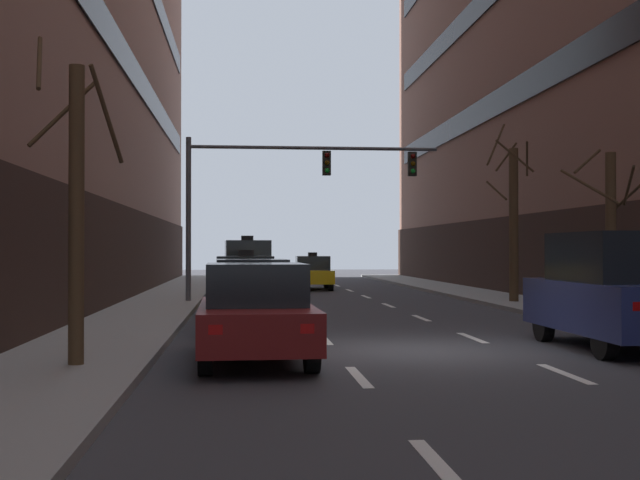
% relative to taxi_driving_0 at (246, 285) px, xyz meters
% --- Properties ---
extents(ground_plane, '(120.00, 120.00, 0.00)m').
position_rel_taxi_driving_0_xyz_m(ground_plane, '(3.20, -9.29, -0.83)').
color(ground_plane, '#38383D').
extents(sidewalk_left, '(2.69, 80.00, 0.14)m').
position_rel_taxi_driving_0_xyz_m(sidewalk_left, '(-2.89, -9.29, -0.76)').
color(sidewalk_left, gray).
rests_on(sidewalk_left, ground).
extents(lane_stripe_l1_s2, '(0.16, 2.00, 0.01)m').
position_rel_taxi_driving_0_xyz_m(lane_stripe_l1_s2, '(1.62, -17.29, -0.83)').
color(lane_stripe_l1_s2, silver).
rests_on(lane_stripe_l1_s2, ground).
extents(lane_stripe_l1_s3, '(0.16, 2.00, 0.01)m').
position_rel_taxi_driving_0_xyz_m(lane_stripe_l1_s3, '(1.62, -12.29, -0.83)').
color(lane_stripe_l1_s3, silver).
rests_on(lane_stripe_l1_s3, ground).
extents(lane_stripe_l1_s4, '(0.16, 2.00, 0.01)m').
position_rel_taxi_driving_0_xyz_m(lane_stripe_l1_s4, '(1.62, -7.29, -0.83)').
color(lane_stripe_l1_s4, silver).
rests_on(lane_stripe_l1_s4, ground).
extents(lane_stripe_l1_s5, '(0.16, 2.00, 0.01)m').
position_rel_taxi_driving_0_xyz_m(lane_stripe_l1_s5, '(1.62, -2.29, -0.83)').
color(lane_stripe_l1_s5, silver).
rests_on(lane_stripe_l1_s5, ground).
extents(lane_stripe_l1_s6, '(0.16, 2.00, 0.01)m').
position_rel_taxi_driving_0_xyz_m(lane_stripe_l1_s6, '(1.62, 2.71, -0.83)').
color(lane_stripe_l1_s6, silver).
rests_on(lane_stripe_l1_s6, ground).
extents(lane_stripe_l1_s7, '(0.16, 2.00, 0.01)m').
position_rel_taxi_driving_0_xyz_m(lane_stripe_l1_s7, '(1.62, 7.71, -0.83)').
color(lane_stripe_l1_s7, silver).
rests_on(lane_stripe_l1_s7, ground).
extents(lane_stripe_l1_s8, '(0.16, 2.00, 0.01)m').
position_rel_taxi_driving_0_xyz_m(lane_stripe_l1_s8, '(1.62, 12.71, -0.83)').
color(lane_stripe_l1_s8, silver).
rests_on(lane_stripe_l1_s8, ground).
extents(lane_stripe_l1_s9, '(0.16, 2.00, 0.01)m').
position_rel_taxi_driving_0_xyz_m(lane_stripe_l1_s9, '(1.62, 17.71, -0.83)').
color(lane_stripe_l1_s9, silver).
rests_on(lane_stripe_l1_s9, ground).
extents(lane_stripe_l1_s10, '(0.16, 2.00, 0.01)m').
position_rel_taxi_driving_0_xyz_m(lane_stripe_l1_s10, '(1.62, 22.71, -0.83)').
color(lane_stripe_l1_s10, silver).
rests_on(lane_stripe_l1_s10, ground).
extents(lane_stripe_l2_s3, '(0.16, 2.00, 0.01)m').
position_rel_taxi_driving_0_xyz_m(lane_stripe_l2_s3, '(4.78, -12.29, -0.83)').
color(lane_stripe_l2_s3, silver).
rests_on(lane_stripe_l2_s3, ground).
extents(lane_stripe_l2_s4, '(0.16, 2.00, 0.01)m').
position_rel_taxi_driving_0_xyz_m(lane_stripe_l2_s4, '(4.78, -7.29, -0.83)').
color(lane_stripe_l2_s4, silver).
rests_on(lane_stripe_l2_s4, ground).
extents(lane_stripe_l2_s5, '(0.16, 2.00, 0.01)m').
position_rel_taxi_driving_0_xyz_m(lane_stripe_l2_s5, '(4.78, -2.29, -0.83)').
color(lane_stripe_l2_s5, silver).
rests_on(lane_stripe_l2_s5, ground).
extents(lane_stripe_l2_s6, '(0.16, 2.00, 0.01)m').
position_rel_taxi_driving_0_xyz_m(lane_stripe_l2_s6, '(4.78, 2.71, -0.83)').
color(lane_stripe_l2_s6, silver).
rests_on(lane_stripe_l2_s6, ground).
extents(lane_stripe_l2_s7, '(0.16, 2.00, 0.01)m').
position_rel_taxi_driving_0_xyz_m(lane_stripe_l2_s7, '(4.78, 7.71, -0.83)').
color(lane_stripe_l2_s7, silver).
rests_on(lane_stripe_l2_s7, ground).
extents(lane_stripe_l2_s8, '(0.16, 2.00, 0.01)m').
position_rel_taxi_driving_0_xyz_m(lane_stripe_l2_s8, '(4.78, 12.71, -0.83)').
color(lane_stripe_l2_s8, silver).
rests_on(lane_stripe_l2_s8, ground).
extents(lane_stripe_l2_s9, '(0.16, 2.00, 0.01)m').
position_rel_taxi_driving_0_xyz_m(lane_stripe_l2_s9, '(4.78, 17.71, -0.83)').
color(lane_stripe_l2_s9, silver).
rests_on(lane_stripe_l2_s9, ground).
extents(lane_stripe_l2_s10, '(0.16, 2.00, 0.01)m').
position_rel_taxi_driving_0_xyz_m(lane_stripe_l2_s10, '(4.78, 22.71, -0.83)').
color(lane_stripe_l2_s10, silver).
rests_on(lane_stripe_l2_s10, ground).
extents(taxi_driving_0, '(1.96, 4.53, 1.87)m').
position_rel_taxi_driving_0_xyz_m(taxi_driving_0, '(0.00, 0.00, 0.00)').
color(taxi_driving_0, black).
rests_on(taxi_driving_0, ground).
extents(taxi_driving_1, '(2.11, 4.67, 2.41)m').
position_rel_taxi_driving_0_xyz_m(taxi_driving_1, '(0.07, 7.15, 0.28)').
color(taxi_driving_1, black).
rests_on(taxi_driving_1, ground).
extents(taxi_driving_2, '(1.82, 4.22, 1.74)m').
position_rel_taxi_driving_0_xyz_m(taxi_driving_2, '(3.16, 13.78, -0.06)').
color(taxi_driving_2, black).
rests_on(taxi_driving_2, ground).
extents(car_driving_3, '(2.03, 4.50, 1.66)m').
position_rel_taxi_driving_0_xyz_m(car_driving_3, '(0.10, -5.20, -0.02)').
color(car_driving_3, black).
rests_on(car_driving_3, ground).
extents(car_driving_4, '(1.96, 4.46, 1.66)m').
position_rel_taxi_driving_0_xyz_m(car_driving_4, '(0.12, -10.60, -0.02)').
color(car_driving_4, black).
rests_on(car_driving_4, ground).
extents(car_driving_5, '(2.00, 4.38, 1.61)m').
position_rel_taxi_driving_0_xyz_m(car_driving_5, '(0.02, 17.48, -0.04)').
color(car_driving_5, black).
rests_on(car_driving_5, ground).
extents(car_parked_1, '(1.92, 4.58, 2.22)m').
position_rel_taxi_driving_0_xyz_m(car_parked_1, '(6.89, -9.47, 0.27)').
color(car_parked_1, black).
rests_on(car_parked_1, ground).
extents(traffic_signal_0, '(8.70, 0.35, 5.57)m').
position_rel_taxi_driving_0_xyz_m(traffic_signal_0, '(1.24, 3.66, 3.40)').
color(traffic_signal_0, '#4C4C51').
rests_on(traffic_signal_0, sidewalk_left).
extents(street_tree_0, '(1.57, 1.75, 6.13)m').
position_rel_taxi_driving_0_xyz_m(street_tree_0, '(9.00, 2.42, 2.04)').
color(street_tree_0, '#4C3823').
rests_on(street_tree_0, sidewalk_right).
extents(street_tree_1, '(1.45, 1.47, 5.09)m').
position_rel_taxi_driving_0_xyz_m(street_tree_1, '(-2.63, -11.56, 1.74)').
color(street_tree_1, '#4C3823').
rests_on(street_tree_1, sidewalk_left).
extents(street_tree_2, '(2.29, 2.15, 4.35)m').
position_rel_taxi_driving_0_xyz_m(street_tree_2, '(9.04, -4.85, 1.57)').
color(street_tree_2, '#4C3823').
rests_on(street_tree_2, sidewalk_right).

